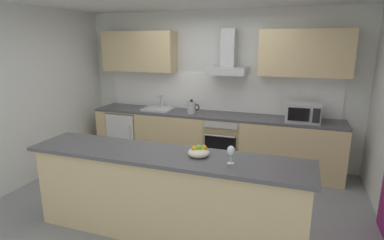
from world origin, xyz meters
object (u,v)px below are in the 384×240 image
at_px(microwave, 303,112).
at_px(wine_glass, 231,151).
at_px(refrigerator, 128,133).
at_px(kettle, 191,107).
at_px(fruit_bowl, 199,152).
at_px(oven, 224,141).
at_px(range_hood, 228,60).
at_px(sink, 159,109).

height_order(microwave, wine_glass, microwave).
distance_m(refrigerator, microwave, 3.11).
distance_m(microwave, kettle, 1.78).
distance_m(microwave, fruit_bowl, 2.26).
xyz_separation_m(oven, fruit_bowl, (0.22, -2.06, 0.53)).
xyz_separation_m(refrigerator, kettle, (1.27, -0.03, 0.58)).
relative_size(refrigerator, fruit_bowl, 3.86).
bearing_deg(range_hood, microwave, -7.43).
height_order(refrigerator, wine_glass, wine_glass).
height_order(sink, fruit_bowl, sink).
distance_m(refrigerator, wine_glass, 3.29).
height_order(microwave, kettle, microwave).
xyz_separation_m(sink, range_hood, (1.21, 0.12, 0.86)).
bearing_deg(microwave, range_hood, 172.57).
relative_size(sink, range_hood, 0.69).
bearing_deg(sink, refrigerator, -178.76).
bearing_deg(kettle, fruit_bowl, -68.78).
distance_m(sink, fruit_bowl, 2.51).
height_order(oven, refrigerator, oven).
distance_m(refrigerator, kettle, 1.40).
distance_m(oven, fruit_bowl, 2.14).
bearing_deg(refrigerator, microwave, -0.47).
relative_size(kettle, fruit_bowl, 1.31).
relative_size(sink, kettle, 1.73).
height_order(range_hood, wine_glass, range_hood).
distance_m(sink, range_hood, 1.48).
xyz_separation_m(microwave, fruit_bowl, (-0.99, -2.03, -0.06)).
relative_size(microwave, range_hood, 0.69).
distance_m(range_hood, wine_glass, 2.46).
distance_m(kettle, fruit_bowl, 2.17).
xyz_separation_m(oven, microwave, (1.21, -0.03, 0.59)).
bearing_deg(range_hood, refrigerator, -175.89).
xyz_separation_m(oven, sink, (-1.21, 0.01, 0.47)).
xyz_separation_m(microwave, wine_glass, (-0.64, -2.13, 0.02)).
height_order(oven, sink, sink).
bearing_deg(wine_glass, microwave, 73.24).
bearing_deg(microwave, wine_glass, -106.76).
xyz_separation_m(refrigerator, range_hood, (1.84, 0.13, 1.36)).
relative_size(microwave, wine_glass, 2.81).
bearing_deg(kettle, oven, 3.38).
bearing_deg(wine_glass, kettle, 118.19).
relative_size(kettle, wine_glass, 1.62).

